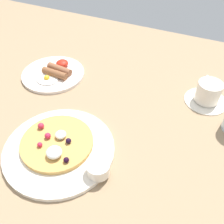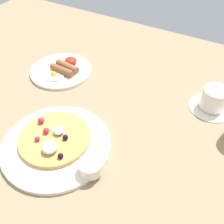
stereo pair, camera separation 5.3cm
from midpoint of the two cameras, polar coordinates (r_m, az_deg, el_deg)
ground_plane at (r=76.77cm, az=-0.28°, el=-2.13°), size 189.26×126.05×3.00cm
pancake_plate at (r=69.12cm, az=-10.30°, el=-7.32°), size 29.06×29.06×1.28cm
pancake_with_berries at (r=68.66cm, az=-10.76°, el=-5.93°), size 19.10×19.10×3.62cm
syrup_ramekin at (r=61.13cm, az=-2.36°, el=-12.35°), size 5.58×5.58×3.30cm
breakfast_plate at (r=94.91cm, az=-9.84°, el=9.13°), size 22.19×22.19×1.09cm
fried_breakfast at (r=93.36cm, az=-9.14°, el=9.80°), size 10.27×14.86×2.71cm
coffee_saucer at (r=85.37cm, az=23.07°, el=0.97°), size 13.43×13.43×0.66cm
coffee_cup at (r=83.25cm, az=23.75°, el=2.91°), size 7.53×10.52×6.48cm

